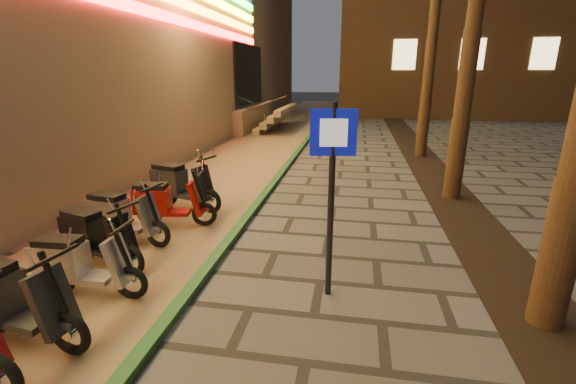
% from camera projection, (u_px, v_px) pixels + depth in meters
% --- Properties ---
extents(parking_strip, '(3.40, 60.00, 0.01)m').
position_uv_depth(parking_strip, '(241.00, 161.00, 13.22)').
color(parking_strip, '#8C7251').
rests_on(parking_strip, ground).
extents(green_curb, '(0.18, 60.00, 0.10)m').
position_uv_depth(green_curb, '(290.00, 162.00, 12.93)').
color(green_curb, '#225C29').
rests_on(green_curb, ground).
extents(planting_strip, '(1.20, 40.00, 0.02)m').
position_uv_depth(planting_strip, '(474.00, 228.00, 7.49)').
color(planting_strip, black).
rests_on(planting_strip, ground).
extents(pedestrian_sign, '(0.57, 0.12, 2.59)m').
position_uv_depth(pedestrian_sign, '(332.00, 176.00, 4.80)').
color(pedestrian_sign, black).
rests_on(pedestrian_sign, ground).
extents(scooter_5, '(1.71, 0.67, 1.20)m').
position_uv_depth(scooter_5, '(7.00, 299.00, 4.24)').
color(scooter_5, black).
rests_on(scooter_5, ground).
extents(scooter_6, '(1.53, 0.54, 1.08)m').
position_uv_depth(scooter_6, '(78.00, 264.00, 5.14)').
color(scooter_6, black).
rests_on(scooter_6, ground).
extents(scooter_7, '(1.58, 0.81, 1.12)m').
position_uv_depth(scooter_7, '(95.00, 236.00, 5.98)').
color(scooter_7, black).
rests_on(scooter_7, ground).
extents(scooter_8, '(1.62, 0.67, 1.13)m').
position_uv_depth(scooter_8, '(120.00, 216.00, 6.81)').
color(scooter_8, black).
rests_on(scooter_8, ground).
extents(scooter_9, '(1.61, 0.68, 1.13)m').
position_uv_depth(scooter_9, '(165.00, 202.00, 7.51)').
color(scooter_9, black).
rests_on(scooter_9, ground).
extents(scooter_10, '(1.77, 0.92, 1.26)m').
position_uv_depth(scooter_10, '(179.00, 184.00, 8.55)').
color(scooter_10, black).
rests_on(scooter_10, ground).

